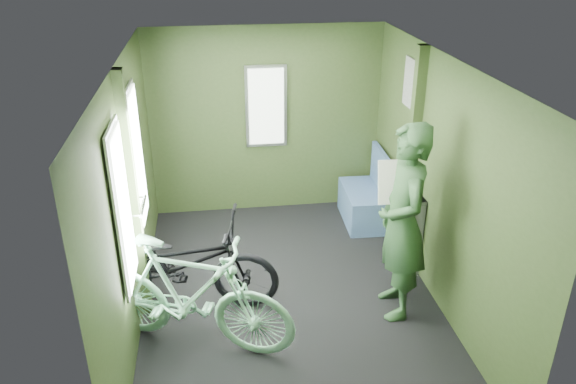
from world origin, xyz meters
The scene contains 6 objects.
room centered at (-0.04, 0.04, 1.44)m, with size 4.00×4.02×2.31m.
bicycle_black centered at (-1.01, 0.02, 0.00)m, with size 0.64×1.82×0.96m, color black.
bicycle_mint centered at (-0.92, -0.59, 0.00)m, with size 0.51×1.81×1.09m, color #97E3B9.
passenger centered at (0.97, -0.31, 0.93)m, with size 0.48×0.72×1.85m.
waste_box centered at (1.26, 0.36, 0.43)m, with size 0.25×0.35×0.86m, color slate.
bench_seat centered at (1.14, 1.45, 0.26)m, with size 0.49×0.85×0.88m.
Camera 1 is at (-0.65, -4.49, 3.30)m, focal length 35.00 mm.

